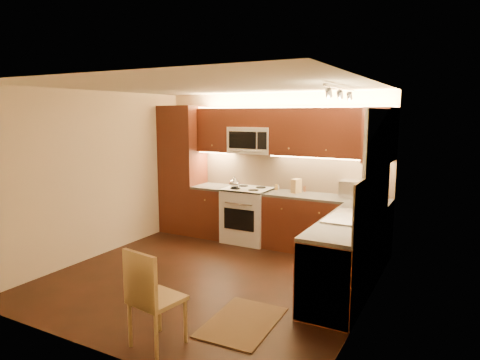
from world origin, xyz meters
The scene contains 37 objects.
floor centered at (0.00, 0.00, 0.00)m, with size 4.00×4.00×0.01m, color black.
ceiling centered at (0.00, 0.00, 2.50)m, with size 4.00×4.00×0.01m, color beige.
wall_back centered at (0.00, 2.00, 1.25)m, with size 4.00×0.01×2.50m, color beige.
wall_front centered at (0.00, -2.00, 1.25)m, with size 4.00×0.01×2.50m, color beige.
wall_left centered at (-2.00, 0.00, 1.25)m, with size 0.01×4.00×2.50m, color beige.
wall_right centered at (2.00, 0.00, 1.25)m, with size 0.01×4.00×2.50m, color beige.
pantry centered at (-1.65, 1.70, 1.15)m, with size 0.70×0.60×2.30m, color #4B1D10.
base_cab_back_left centered at (-0.99, 1.70, 0.43)m, with size 0.62×0.60×0.86m, color #4B1D10.
counter_back_left centered at (-0.99, 1.70, 0.88)m, with size 0.62×0.60×0.04m, color #3E3C38.
base_cab_back_right centered at (1.04, 1.70, 0.43)m, with size 1.92×0.60×0.86m, color #4B1D10.
counter_back_right centered at (1.04, 1.70, 0.88)m, with size 1.92×0.60×0.04m, color #3E3C38.
base_cab_right centered at (1.70, 0.40, 0.43)m, with size 0.60×2.00×0.86m, color #4B1D10.
counter_right centered at (1.70, 0.40, 0.88)m, with size 0.60×2.00×0.04m, color #3E3C38.
dishwasher centered at (1.70, -0.30, 0.43)m, with size 0.58×0.60×0.84m, color silver.
backsplash_back centered at (0.35, 1.99, 1.20)m, with size 3.30×0.02×0.60m, color tan.
backsplash_right centered at (1.99, 0.40, 1.20)m, with size 0.02×2.00×0.60m, color tan.
upper_cab_back_left centered at (-0.99, 1.82, 1.88)m, with size 0.62×0.35×0.75m, color #4B1D10.
upper_cab_back_right centered at (1.04, 1.82, 1.88)m, with size 1.92×0.35×0.75m, color #4B1D10.
upper_cab_bridge centered at (-0.30, 1.82, 2.09)m, with size 0.76×0.35×0.31m, color #4B1D10.
upper_cab_right_corner centered at (1.82, 1.40, 1.88)m, with size 0.35×0.50×0.75m, color #4B1D10.
stove centered at (-0.30, 1.68, 0.46)m, with size 0.76×0.65×0.92m, color silver, non-canonical shape.
microwave centered at (-0.30, 1.81, 1.72)m, with size 0.76×0.38×0.44m, color silver, non-canonical shape.
window_frame centered at (1.99, 0.55, 1.60)m, with size 0.03×1.44×1.24m, color silver.
window_blinds centered at (1.97, 0.55, 1.60)m, with size 0.02×1.36×1.16m, color silver.
sink centered at (1.70, 0.55, 0.98)m, with size 0.52×0.86×0.15m, color silver, non-canonical shape.
faucet centered at (1.88, 0.55, 1.05)m, with size 0.20×0.04×0.30m, color silver, non-canonical shape.
track_light_bar centered at (1.55, 0.40, 2.46)m, with size 0.04×1.20×0.03m, color silver.
kettle centered at (-0.49, 1.55, 1.02)m, with size 0.18×0.18×0.21m, color silver, non-canonical shape.
toaster_oven centered at (1.43, 1.86, 1.03)m, with size 0.42×0.31×0.25m, color silver.
knife_block centered at (0.52, 1.77, 1.01)m, with size 0.10×0.16×0.22m, color #A9824C.
spice_jar_a centered at (0.45, 1.91, 0.95)m, with size 0.05×0.05×0.10m, color silver.
spice_jar_b centered at (0.61, 1.93, 0.95)m, with size 0.04×0.04×0.09m, color brown.
spice_jar_c centered at (0.17, 1.88, 0.94)m, with size 0.04×0.04×0.09m, color silver.
spice_jar_d centered at (0.14, 1.85, 0.95)m, with size 0.04×0.04×0.10m, color #AE7F34.
soap_bottle centered at (1.92, 0.86, 1.01)m, with size 0.10×0.10×0.22m, color white.
rug centered at (0.96, -0.90, 0.01)m, with size 0.66×1.00×0.01m, color black.
dining_chair centered at (0.45, -1.65, 0.48)m, with size 0.42×0.42×0.96m, color #A9824C, non-canonical shape.
Camera 1 is at (2.89, -4.55, 2.17)m, focal length 31.61 mm.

